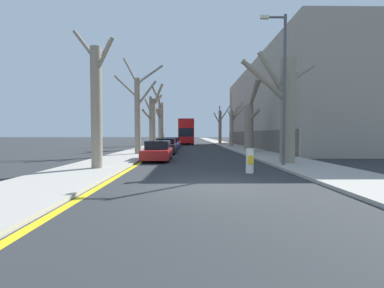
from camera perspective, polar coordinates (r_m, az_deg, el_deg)
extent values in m
plane|color=#2B2D30|center=(8.79, 3.97, -9.33)|extent=(300.00, 300.00, 0.00)
cube|color=#A39E93|center=(58.81, -5.43, 0.52)|extent=(3.39, 120.00, 0.12)
cube|color=#A39E93|center=(58.94, 5.41, 0.52)|extent=(3.39, 120.00, 0.12)
cube|color=#9E9384|center=(36.75, 20.14, 7.69)|extent=(10.00, 32.10, 10.73)
cube|color=#5E584F|center=(35.12, 12.37, 1.02)|extent=(0.12, 31.46, 2.15)
cube|color=yellow|center=(58.68, -3.60, 0.46)|extent=(0.24, 120.00, 0.01)
cylinder|color=gray|center=(13.32, -20.48, 7.28)|extent=(0.52, 0.52, 5.94)
cylinder|color=gray|center=(13.42, -18.95, 18.12)|extent=(1.17, 0.67, 1.62)
cylinder|color=gray|center=(14.01, -19.13, 18.01)|extent=(0.77, 0.85, 1.77)
cylinder|color=gray|center=(14.84, -22.76, 19.66)|extent=(1.76, 1.50, 1.96)
cylinder|color=gray|center=(22.15, -11.97, 5.93)|extent=(0.52, 0.52, 6.44)
cylinder|color=gray|center=(22.20, -10.05, 11.06)|extent=(1.69, 0.26, 2.12)
cylinder|color=gray|center=(23.18, -9.28, 15.07)|extent=(2.14, 1.54, 1.95)
cylinder|color=gray|center=(23.34, -13.50, 15.50)|extent=(1.58, 1.19, 2.52)
cylinder|color=gray|center=(23.19, -14.47, 12.28)|extent=(2.36, 1.23, 2.18)
cylinder|color=gray|center=(30.48, -8.77, 4.39)|extent=(0.79, 0.79, 5.88)
cylinder|color=gray|center=(30.34, -7.70, 10.56)|extent=(1.61, 1.09, 2.77)
cylinder|color=gray|center=(31.38, -9.55, 8.09)|extent=(1.37, 1.71, 2.23)
cylinder|color=gray|center=(30.03, -9.02, 8.51)|extent=(0.35, 1.49, 2.03)
cylinder|color=gray|center=(29.79, -9.80, 6.26)|extent=(1.15, 1.89, 1.38)
cylinder|color=gray|center=(31.16, -7.79, 9.40)|extent=(1.29, 1.38, 1.74)
cylinder|color=gray|center=(40.59, -6.89, 4.39)|extent=(0.86, 0.86, 6.67)
cylinder|color=gray|center=(39.89, -7.89, 10.61)|extent=(1.45, 2.68, 2.91)
cylinder|color=gray|center=(39.90, -7.23, 9.17)|extent=(0.55, 2.19, 2.03)
cylinder|color=gray|center=(40.03, -7.50, 6.46)|extent=(1.06, 1.71, 2.00)
cylinder|color=gray|center=(40.29, -7.99, 7.75)|extent=(1.73, 1.44, 1.64)
cylinder|color=gray|center=(15.72, 20.52, 6.73)|extent=(0.83, 0.83, 6.07)
cylinder|color=gray|center=(15.21, 16.09, 13.13)|extent=(2.98, 0.95, 2.38)
cylinder|color=gray|center=(15.80, 17.68, 14.09)|extent=(1.91, 0.45, 2.93)
cylinder|color=gray|center=(16.71, 23.03, 14.32)|extent=(1.98, 1.05, 1.37)
cylinder|color=gray|center=(25.85, 12.51, 3.36)|extent=(0.88, 0.88, 4.62)
cylinder|color=gray|center=(25.29, 13.37, 10.54)|extent=(0.64, 2.07, 2.68)
cylinder|color=gray|center=(25.29, 13.57, 6.20)|extent=(0.95, 1.69, 1.24)
cylinder|color=gray|center=(25.42, 13.70, 10.59)|extent=(1.02, 1.96, 2.82)
cylinder|color=gray|center=(35.62, 8.77, 3.37)|extent=(0.46, 0.46, 5.02)
cylinder|color=gray|center=(36.13, 9.50, 6.70)|extent=(1.22, 0.86, 2.30)
cylinder|color=gray|center=(35.81, 10.30, 6.63)|extent=(2.01, 0.34, 2.53)
cylinder|color=gray|center=(36.67, 8.67, 9.02)|extent=(0.26, 1.74, 3.26)
cylinder|color=gray|center=(36.34, 8.41, 6.19)|extent=(0.44, 1.47, 1.55)
cylinder|color=gray|center=(35.96, 9.97, 6.87)|extent=(1.68, 0.36, 2.94)
cylinder|color=gray|center=(46.67, 6.25, 3.66)|extent=(0.56, 0.56, 5.94)
cylinder|color=gray|center=(45.96, 6.21, 6.82)|extent=(0.50, 1.86, 2.49)
cylinder|color=gray|center=(46.97, 7.33, 6.73)|extent=(1.96, 0.32, 2.88)
cylinder|color=gray|center=(46.56, 5.56, 5.65)|extent=(1.36, 0.45, 2.15)
cube|color=red|center=(46.30, -1.24, 1.96)|extent=(2.56, 10.91, 2.46)
cube|color=red|center=(46.34, -1.25, 4.32)|extent=(2.51, 10.70, 1.35)
cube|color=#A91111|center=(46.37, -1.25, 5.23)|extent=(2.51, 10.70, 0.12)
cube|color=black|center=(46.30, -1.24, 2.55)|extent=(2.59, 9.60, 1.28)
cube|color=black|center=(46.34, -1.25, 4.40)|extent=(2.59, 9.60, 1.02)
cube|color=black|center=(40.87, -1.32, 2.60)|extent=(2.30, 0.06, 1.34)
cylinder|color=black|center=(43.07, -2.76, 0.51)|extent=(0.30, 1.01, 1.01)
cylinder|color=black|center=(43.05, 0.19, 0.51)|extent=(0.30, 1.01, 1.01)
cylinder|color=black|center=(49.40, -2.50, 0.72)|extent=(0.30, 1.01, 1.01)
cylinder|color=black|center=(49.38, 0.08, 0.73)|extent=(0.30, 1.01, 1.01)
cube|color=maroon|center=(17.36, -7.62, -2.08)|extent=(1.72, 4.25, 0.58)
cube|color=black|center=(17.58, -7.53, -0.18)|extent=(1.52, 2.21, 0.55)
cylinder|color=black|center=(16.23, -10.80, -2.92)|extent=(0.20, 0.64, 0.64)
cylinder|color=black|center=(16.03, -5.50, -2.95)|extent=(0.20, 0.64, 0.64)
cylinder|color=black|center=(18.73, -9.43, -2.23)|extent=(0.20, 0.64, 0.64)
cylinder|color=black|center=(18.57, -4.84, -2.25)|extent=(0.20, 0.64, 0.64)
cube|color=black|center=(23.48, -5.81, -0.82)|extent=(1.83, 4.50, 0.70)
cube|color=black|center=(23.72, -5.75, 0.67)|extent=(1.61, 2.34, 0.51)
cylinder|color=black|center=(22.24, -8.18, -1.58)|extent=(0.20, 0.61, 0.61)
cylinder|color=black|center=(22.09, -4.04, -1.59)|extent=(0.20, 0.61, 0.61)
cylinder|color=black|center=(24.91, -7.37, -1.18)|extent=(0.20, 0.61, 0.61)
cylinder|color=black|center=(24.78, -3.67, -1.18)|extent=(0.20, 0.61, 0.61)
cube|color=navy|center=(30.04, -4.69, -0.29)|extent=(1.74, 4.06, 0.57)
cube|color=black|center=(30.26, -4.66, 0.88)|extent=(1.53, 2.11, 0.65)
cylinder|color=black|center=(28.90, -6.36, -0.67)|extent=(0.20, 0.65, 0.65)
cylinder|color=black|center=(28.79, -3.34, -0.67)|extent=(0.20, 0.65, 0.65)
cylinder|color=black|center=(31.32, -5.92, -0.45)|extent=(0.20, 0.65, 0.65)
cylinder|color=black|center=(31.22, -3.14, -0.45)|extent=(0.20, 0.65, 0.65)
cube|color=maroon|center=(35.99, -4.02, 0.12)|extent=(1.80, 3.97, 0.56)
cube|color=black|center=(36.22, -4.01, 1.05)|extent=(1.58, 2.06, 0.60)
cylinder|color=black|center=(34.87, -5.43, -0.18)|extent=(0.20, 0.65, 0.65)
cylinder|color=black|center=(34.77, -2.84, -0.18)|extent=(0.20, 0.65, 0.65)
cylinder|color=black|center=(37.24, -5.13, -0.03)|extent=(0.20, 0.65, 0.65)
cylinder|color=black|center=(37.15, -2.70, -0.03)|extent=(0.20, 0.65, 0.65)
cylinder|color=#4C4F54|center=(14.72, 19.85, 10.92)|extent=(0.16, 0.16, 8.04)
cylinder|color=#4C4F54|center=(15.62, 17.96, 25.23)|extent=(1.10, 0.11, 0.11)
cube|color=beige|center=(15.47, 15.83, 25.49)|extent=(0.44, 0.20, 0.16)
cylinder|color=white|center=(11.90, 12.72, -3.66)|extent=(0.34, 0.34, 1.11)
cube|color=yellow|center=(11.72, 12.92, -3.47)|extent=(0.24, 0.01, 0.40)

